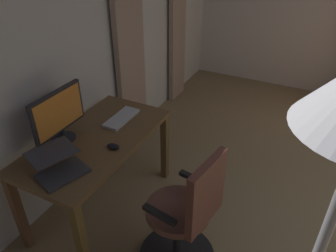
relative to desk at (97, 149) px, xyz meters
name	(u,v)px	position (x,y,z in m)	size (l,w,h in m)	color
back_room_partition	(96,20)	(-0.76, -0.48, 0.77)	(5.12, 0.10, 2.80)	silver
curtain_left_panel	(178,3)	(-2.24, -0.37, 0.64)	(0.38, 0.06, 2.54)	tan
curtain_right_panel	(128,26)	(-1.11, -0.37, 0.64)	(0.47, 0.06, 2.54)	tan
desk	(97,149)	(0.00, 0.00, 0.00)	(1.28, 0.66, 0.74)	brown
office_chair	(186,219)	(0.20, 0.86, -0.16)	(0.56, 0.56, 1.02)	black
computer_monitor	(59,114)	(0.11, -0.21, 0.32)	(0.49, 0.18, 0.40)	#232328
computer_keyboard	(121,118)	(-0.32, 0.02, 0.12)	(0.36, 0.14, 0.02)	#B7BCC1
laptop	(59,166)	(0.43, 0.04, 0.16)	(0.39, 0.40, 0.14)	#333338
computer_mouse	(113,146)	(0.05, 0.20, 0.12)	(0.06, 0.10, 0.04)	black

